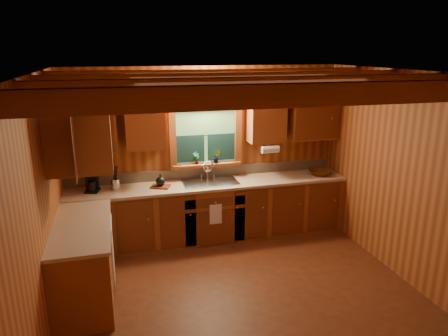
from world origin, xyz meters
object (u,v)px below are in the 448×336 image
sink (210,185)px  wicker_basket (320,172)px  cutting_board (161,186)px  coffee_maker (92,181)px

sink → wicker_basket: sink is taller
cutting_board → sink: bearing=26.4°
sink → cutting_board: (-0.75, -0.03, 0.06)m
cutting_board → wicker_basket: 2.52m
sink → wicker_basket: (1.78, -0.07, 0.09)m
coffee_maker → cutting_board: coffee_maker is taller
coffee_maker → cutting_board: size_ratio=1.15×
cutting_board → wicker_basket: bearing=23.2°
coffee_maker → wicker_basket: (3.47, -0.12, -0.11)m
sink → cutting_board: size_ratio=3.07×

